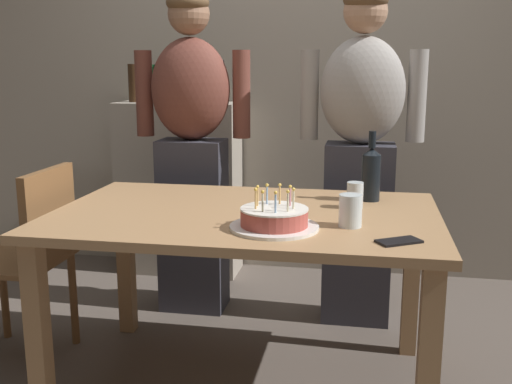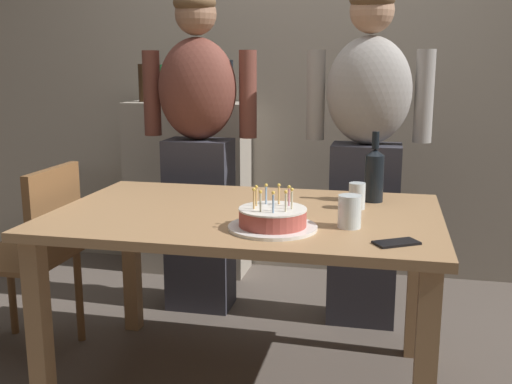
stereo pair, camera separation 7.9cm
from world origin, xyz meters
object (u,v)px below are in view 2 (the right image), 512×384
(cell_phone, at_px, (396,243))
(person_man_bearded, at_px, (198,148))
(water_glass_near, at_px, (357,196))
(water_glass_far, at_px, (350,211))
(dining_chair, at_px, (37,247))
(wine_bottle, at_px, (374,174))
(person_woman_cardigan, at_px, (367,154))
(birthday_cake, at_px, (273,219))

(cell_phone, xyz_separation_m, person_man_bearded, (-1.01, 1.08, 0.13))
(water_glass_near, xyz_separation_m, water_glass_far, (-0.01, -0.29, 0.01))
(water_glass_far, bearing_deg, cell_phone, -46.28)
(water_glass_near, relative_size, dining_chair, 0.12)
(water_glass_far, height_order, cell_phone, water_glass_far)
(wine_bottle, relative_size, person_woman_cardigan, 0.18)
(birthday_cake, height_order, wine_bottle, wine_bottle)
(water_glass_near, relative_size, person_woman_cardigan, 0.06)
(person_man_bearded, relative_size, dining_chair, 1.90)
(birthday_cake, bearing_deg, water_glass_near, 53.70)
(water_glass_near, distance_m, wine_bottle, 0.17)
(water_glass_near, height_order, person_woman_cardigan, person_woman_cardigan)
(wine_bottle, bearing_deg, person_man_bearded, 152.82)
(wine_bottle, height_order, cell_phone, wine_bottle)
(birthday_cake, bearing_deg, person_woman_cardigan, 74.12)
(person_woman_cardigan, xyz_separation_m, dining_chair, (-1.39, -0.71, -0.36))
(cell_phone, xyz_separation_m, dining_chair, (-1.54, 0.37, -0.23))
(person_man_bearded, bearing_deg, wine_bottle, 152.82)
(water_glass_near, height_order, cell_phone, water_glass_near)
(dining_chair, bearing_deg, wine_bottle, 99.51)
(birthday_cake, xyz_separation_m, wine_bottle, (0.33, 0.52, 0.08))
(person_woman_cardigan, bearing_deg, wine_bottle, 96.16)
(birthday_cake, distance_m, person_man_bearded, 1.15)
(cell_phone, distance_m, person_man_bearded, 1.48)
(water_glass_near, distance_m, person_man_bearded, 1.06)
(person_man_bearded, xyz_separation_m, person_woman_cardigan, (0.87, 0.00, 0.00))
(wine_bottle, xyz_separation_m, cell_phone, (0.09, -0.61, -0.11))
(birthday_cake, relative_size, cell_phone, 2.19)
(cell_phone, bearing_deg, person_woman_cardigan, 65.67)
(water_glass_near, distance_m, water_glass_far, 0.29)
(wine_bottle, bearing_deg, water_glass_far, -99.17)
(cell_phone, height_order, person_man_bearded, person_man_bearded)
(water_glass_far, xyz_separation_m, person_man_bearded, (-0.85, 0.91, 0.08))
(birthday_cake, height_order, dining_chair, birthday_cake)
(wine_bottle, relative_size, person_man_bearded, 0.18)
(birthday_cake, bearing_deg, dining_chair, 166.10)
(water_glass_far, relative_size, person_man_bearded, 0.07)
(water_glass_near, xyz_separation_m, cell_phone, (0.15, -0.46, -0.05))
(cell_phone, height_order, person_woman_cardigan, person_woman_cardigan)
(person_man_bearded, bearing_deg, cell_phone, 133.03)
(wine_bottle, distance_m, person_man_bearded, 1.03)
(person_man_bearded, distance_m, person_woman_cardigan, 0.87)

